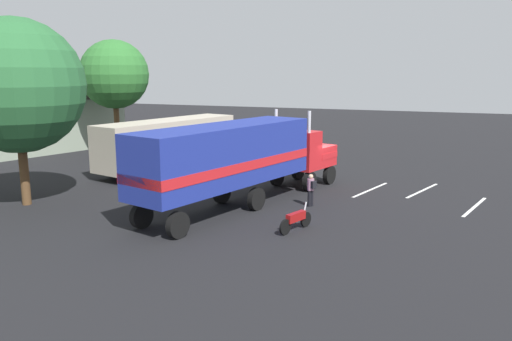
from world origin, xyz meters
TOP-DOWN VIEW (x-y plane):
  - ground_plane at (0.00, 0.00)m, footprint 120.00×120.00m
  - lane_stripe_near at (-0.24, -3.50)m, footprint 4.28×1.33m
  - lane_stripe_mid at (0.66, -6.25)m, footprint 4.24×1.48m
  - lane_stripe_far at (-1.99, -8.91)m, footprint 4.30×1.25m
  - semi_truck at (-6.17, 1.99)m, footprint 14.31×6.17m
  - person_bystander at (-4.92, -1.31)m, footprint 0.42×0.48m
  - parked_bus at (0.80, 10.32)m, footprint 11.29×5.07m
  - motorcycle at (-8.93, -1.80)m, footprint 2.03×0.79m
  - tree_center at (5.50, 18.12)m, footprint 5.51×5.51m
  - tree_right at (-9.93, 12.11)m, footprint 6.54×6.54m
  - building_backdrop at (1.91, 25.62)m, footprint 18.86×10.55m

SIDE VIEW (x-z plane):
  - ground_plane at x=0.00m, z-range 0.00..0.00m
  - lane_stripe_near at x=-0.24m, z-range 0.00..0.01m
  - lane_stripe_mid at x=0.66m, z-range 0.00..0.01m
  - lane_stripe_far at x=-1.99m, z-range 0.00..0.01m
  - motorcycle at x=-8.93m, z-range -0.08..1.04m
  - person_bystander at x=-4.92m, z-range 0.08..1.71m
  - parked_bus at x=0.80m, z-range 0.37..3.77m
  - semi_truck at x=-6.17m, z-range 0.27..4.77m
  - building_backdrop at x=1.91m, z-range 0.21..4.97m
  - tree_right at x=-9.93m, z-range 1.32..10.52m
  - tree_center at x=5.50m, z-range 1.79..10.91m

